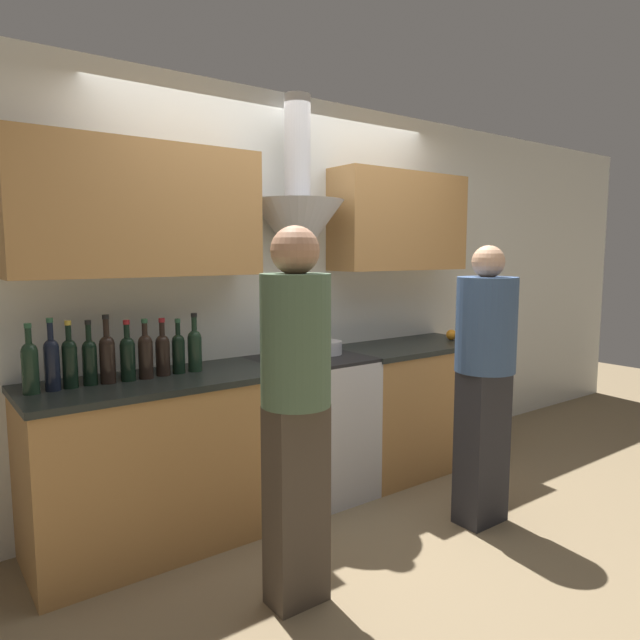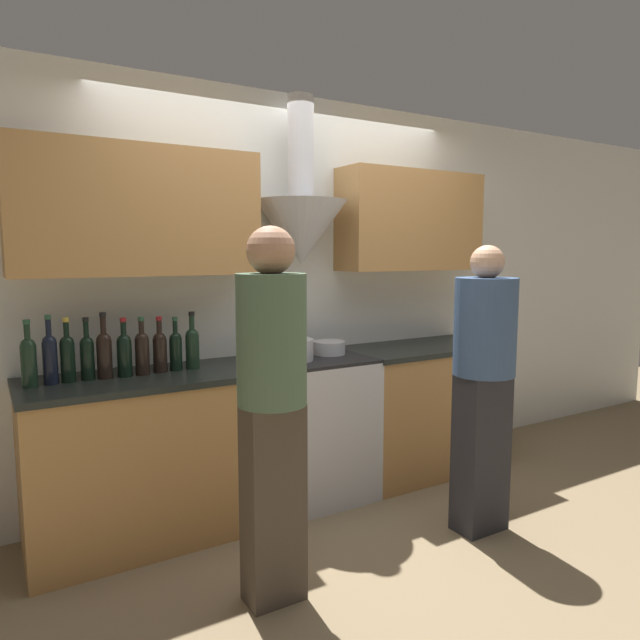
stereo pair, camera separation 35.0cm
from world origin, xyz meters
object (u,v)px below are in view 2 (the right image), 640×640
at_px(wine_bottle_8, 176,349).
at_px(orange_fruit, 465,337).
at_px(stove_range, 312,427).
at_px(wine_bottle_9, 192,346).
at_px(person_foreground_right, 483,377).
at_px(person_foreground_left, 272,397).
at_px(mixing_bowl, 329,348).
at_px(wine_bottle_2, 67,356).
at_px(stock_pot, 291,350).
at_px(wine_bottle_7, 160,350).
at_px(wine_bottle_6, 142,351).
at_px(wine_bottle_0, 29,359).
at_px(wine_bottle_5, 124,353).
at_px(wine_bottle_3, 87,355).
at_px(wine_bottle_4, 104,352).
at_px(wine_bottle_1, 50,356).

relative_size(wine_bottle_8, orange_fruit, 3.83).
xyz_separation_m(stove_range, wine_bottle_9, (-0.76, 0.05, 0.59)).
distance_m(wine_bottle_8, person_foreground_right, 1.73).
bearing_deg(person_foreground_left, mixing_bowl, 46.86).
distance_m(wine_bottle_2, stock_pot, 1.27).
bearing_deg(wine_bottle_7, wine_bottle_6, -168.48).
xyz_separation_m(wine_bottle_0, wine_bottle_5, (0.46, 0.01, -0.01)).
distance_m(wine_bottle_8, person_foreground_left, 0.95).
bearing_deg(mixing_bowl, wine_bottle_7, 179.59).
bearing_deg(wine_bottle_2, wine_bottle_3, 4.41).
bearing_deg(wine_bottle_6, stove_range, -1.69).
height_order(stove_range, wine_bottle_6, wine_bottle_6).
relative_size(wine_bottle_2, wine_bottle_3, 1.01).
height_order(wine_bottle_8, person_foreground_right, person_foreground_right).
height_order(wine_bottle_4, mixing_bowl, wine_bottle_4).
distance_m(stove_range, stock_pot, 0.54).
bearing_deg(person_foreground_right, wine_bottle_0, 157.39).
relative_size(wine_bottle_1, person_foreground_left, 0.21).
relative_size(wine_bottle_3, wine_bottle_9, 1.00).
relative_size(wine_bottle_1, wine_bottle_7, 1.13).
bearing_deg(mixing_bowl, wine_bottle_2, 179.92).
height_order(wine_bottle_2, person_foreground_right, person_foreground_right).
height_order(wine_bottle_2, wine_bottle_8, wine_bottle_2).
bearing_deg(stove_range, wine_bottle_4, 178.16).
bearing_deg(wine_bottle_2, wine_bottle_7, 0.68).
xyz_separation_m(wine_bottle_4, wine_bottle_8, (0.38, 0.01, -0.02)).
xyz_separation_m(wine_bottle_3, person_foreground_left, (0.61, -0.94, -0.10)).
xyz_separation_m(wine_bottle_3, wine_bottle_6, (0.28, -0.02, 0.00)).
bearing_deg(stock_pot, wine_bottle_7, 175.39).
relative_size(wine_bottle_3, wine_bottle_6, 1.03).
relative_size(orange_fruit, person_foreground_right, 0.05).
distance_m(wine_bottle_9, person_foreground_left, 0.94).
relative_size(wine_bottle_4, wine_bottle_6, 1.11).
height_order(wine_bottle_6, wine_bottle_7, wine_bottle_6).
relative_size(wine_bottle_5, wine_bottle_7, 1.02).
relative_size(wine_bottle_4, person_foreground_left, 0.21).
bearing_deg(wine_bottle_0, wine_bottle_3, 4.92).
relative_size(wine_bottle_8, mixing_bowl, 1.44).
height_order(wine_bottle_1, wine_bottle_9, wine_bottle_1).
bearing_deg(wine_bottle_4, wine_bottle_3, 170.80).
relative_size(wine_bottle_3, mixing_bowl, 1.56).
xyz_separation_m(wine_bottle_0, wine_bottle_2, (0.18, 0.02, -0.00)).
xyz_separation_m(wine_bottle_5, person_foreground_left, (0.43, -0.92, -0.10)).
xyz_separation_m(wine_bottle_8, mixing_bowl, (1.01, -0.01, -0.08)).
xyz_separation_m(stock_pot, person_foreground_right, (0.75, -0.87, -0.09)).
relative_size(wine_bottle_7, mixing_bowl, 1.48).
distance_m(stove_range, wine_bottle_6, 1.20).
height_order(wine_bottle_9, orange_fruit, wine_bottle_9).
bearing_deg(stove_range, orange_fruit, -1.96).
relative_size(wine_bottle_2, wine_bottle_6, 1.05).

